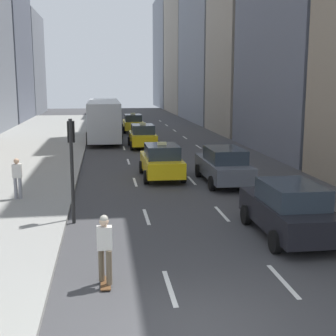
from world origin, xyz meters
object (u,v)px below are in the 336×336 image
taxi_second (162,161)px  sedan_black_near (224,165)px  taxi_third (143,136)px  skateboarder (105,247)px  taxi_lead (133,123)px  pedestrian_mid_block (17,176)px  sedan_silver_behind (288,209)px  city_bus (104,119)px  traffic_light_pole (72,154)px

taxi_second → sedan_black_near: bearing=-29.5°
taxi_second → taxi_third: 11.33m
taxi_second → sedan_black_near: size_ratio=0.89×
taxi_second → skateboarder: size_ratio=2.52×
taxi_third → skateboarder: taxi_third is taller
taxi_lead → skateboarder: 35.00m
skateboarder → pedestrian_mid_block: pedestrian_mid_block is taller
sedan_silver_behind → taxi_second: bearing=106.3°
taxi_third → sedan_silver_behind: bearing=-82.4°
taxi_lead → taxi_second: bearing=-90.0°
taxi_lead → taxi_second: size_ratio=1.00×
sedan_black_near → city_bus: size_ratio=0.42×
pedestrian_mid_block → traffic_light_pole: traffic_light_pole is taller
taxi_third → city_bus: 6.05m
pedestrian_mid_block → traffic_light_pole: size_ratio=0.46×
city_bus → traffic_light_pole: (-1.14, -23.73, 0.62)m
taxi_second → skateboarder: bearing=-103.2°
taxi_lead → skateboarder: (-2.90, -34.87, 0.08)m
city_bus → skateboarder: bearing=-90.2°
sedan_black_near → traffic_light_pole: (-6.75, -5.53, 1.53)m
taxi_second → taxi_third: same height
city_bus → pedestrian_mid_block: (-3.54, -20.58, -0.72)m
sedan_silver_behind → skateboarder: size_ratio=2.57×
taxi_third → traffic_light_pole: 18.93m
taxi_second → city_bus: (-2.81, 16.61, 0.91)m
taxi_third → pedestrian_mid_block: bearing=-112.5°
sedan_silver_behind → traffic_light_pole: (-6.75, 2.47, 1.52)m
taxi_second → traffic_light_pole: (-3.95, -7.12, 1.53)m
pedestrian_mid_block → sedan_black_near: bearing=14.6°
sedan_black_near → traffic_light_pole: traffic_light_pole is taller
sedan_black_near → traffic_light_pole: bearing=-140.7°
taxi_third → taxi_lead: bearing=90.0°
taxi_lead → sedan_silver_behind: (2.80, -32.05, 0.01)m
taxi_lead → pedestrian_mid_block: (-6.35, -26.43, 0.19)m
taxi_lead → pedestrian_mid_block: 27.18m
sedan_black_near → city_bus: (-5.61, 18.20, 0.90)m
taxi_second → city_bus: 16.87m
taxi_third → pedestrian_mid_block: size_ratio=2.67×
skateboarder → traffic_light_pole: size_ratio=0.48×
skateboarder → sedan_silver_behind: bearing=26.4°
taxi_second → sedan_black_near: 3.22m
sedan_silver_behind → skateboarder: sedan_silver_behind is taller
taxi_third → sedan_silver_behind: size_ratio=0.98×
taxi_lead → pedestrian_mid_block: bearing=-103.5°
taxi_second → pedestrian_mid_block: size_ratio=2.67×
taxi_third → skateboarder: bearing=-97.0°
sedan_silver_behind → pedestrian_mid_block: pedestrian_mid_block is taller
taxi_third → skateboarder: 23.92m
taxi_lead → sedan_black_near: (2.80, -24.04, 0.00)m
traffic_light_pole → city_bus: bearing=87.3°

